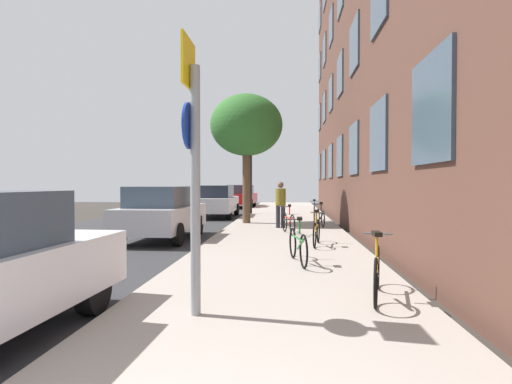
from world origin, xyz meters
The scene contains 16 objects.
ground_plane centered at (-2.40, 15.00, 0.00)m, with size 41.80×41.80×0.00m, color #332D28.
road_asphalt centered at (-4.50, 15.00, 0.01)m, with size 7.00×38.00×0.01m, color #2D2D30.
sidewalk centered at (1.10, 15.00, 0.06)m, with size 4.20×38.00×0.12m, color #9E9389.
sign_post centered at (0.13, 4.07, 2.00)m, with size 0.16×0.60×3.34m.
traffic_light centered at (-0.79, 20.83, 2.37)m, with size 0.43×0.24×3.27m.
tree_near centered at (-0.40, 15.64, 4.06)m, with size 2.93×2.93×5.22m.
bicycle_0 centered at (2.51, 4.99, 0.49)m, with size 0.55×1.67×0.94m.
bicycle_1 centered at (1.48, 7.39, 0.49)m, with size 0.48×1.72×0.94m.
bicycle_2 centered at (2.01, 9.79, 0.48)m, with size 0.44×1.59×0.93m.
bicycle_3 centered at (1.30, 12.19, 0.49)m, with size 0.55×1.70×0.94m.
bicycle_4 centered at (2.50, 14.59, 0.47)m, with size 0.42×1.64×0.91m.
bicycle_5 centered at (2.42, 16.99, 0.48)m, with size 0.42×1.70×0.92m.
pedestrian_0 centered at (1.02, 13.92, 1.07)m, with size 0.46×0.46×1.66m.
car_1 centered at (-2.53, 11.28, 0.84)m, with size 1.88×4.00×1.62m.
car_2 centered at (-2.35, 19.61, 0.84)m, with size 1.98×4.43×1.62m.
car_3 centered at (-2.06, 27.94, 0.84)m, with size 2.05×4.49×1.62m.
Camera 1 is at (1.27, -0.75, 1.71)m, focal length 28.48 mm.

